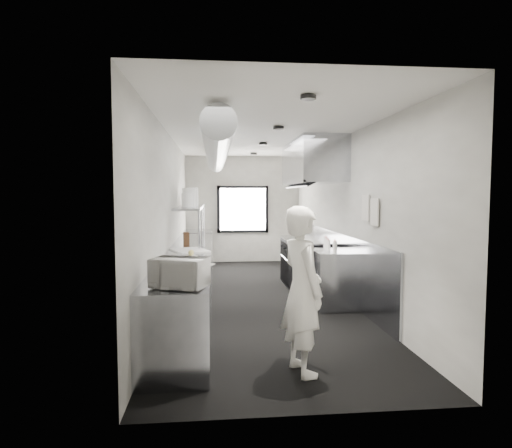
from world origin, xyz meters
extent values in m
cube|color=black|center=(0.00, 0.00, 0.00)|extent=(3.00, 8.00, 0.01)
cube|color=white|center=(0.00, 0.00, 2.80)|extent=(3.00, 8.00, 0.01)
cube|color=beige|center=(0.00, 4.00, 1.40)|extent=(3.00, 0.02, 2.80)
cube|color=beige|center=(0.00, -4.00, 1.40)|extent=(3.00, 0.02, 2.80)
cube|color=beige|center=(-1.50, 0.00, 1.40)|extent=(0.02, 8.00, 2.80)
cube|color=beige|center=(1.50, 0.00, 1.40)|extent=(0.02, 8.00, 2.80)
cube|color=#989CA6|center=(1.48, 0.30, 0.55)|extent=(0.03, 5.50, 1.10)
cylinder|color=#93979B|center=(-0.70, 0.40, 2.55)|extent=(0.40, 6.40, 0.40)
cube|color=white|center=(0.00, 3.96, 1.40)|extent=(1.20, 0.03, 1.10)
cube|color=black|center=(0.00, 3.98, 1.98)|extent=(1.36, 0.03, 0.08)
cube|color=black|center=(0.00, 3.98, 0.82)|extent=(1.36, 0.03, 0.08)
cube|color=black|center=(-0.64, 3.98, 1.40)|extent=(0.08, 0.03, 1.25)
cube|color=black|center=(0.64, 3.98, 1.40)|extent=(0.08, 0.03, 1.25)
cube|color=#989CA6|center=(1.10, 0.70, 2.40)|extent=(0.80, 2.20, 0.80)
cube|color=#989CA6|center=(0.72, 0.70, 2.01)|extent=(0.05, 2.20, 0.05)
cube|color=black|center=(1.02, 0.70, 2.06)|extent=(0.50, 2.10, 0.28)
cube|color=#989CA6|center=(-1.15, -0.50, 0.45)|extent=(0.70, 6.00, 0.90)
cube|color=#989CA6|center=(-1.20, 1.00, 1.55)|extent=(0.45, 3.00, 0.04)
cylinder|color=#989CA6|center=(-1.00, -0.40, 1.22)|extent=(0.04, 0.04, 0.66)
cylinder|color=#989CA6|center=(-1.00, 1.00, 1.22)|extent=(0.04, 0.04, 0.66)
cylinder|color=#989CA6|center=(-1.00, 2.40, 1.22)|extent=(0.04, 0.04, 0.66)
cube|color=black|center=(1.05, 0.70, 0.45)|extent=(0.85, 1.60, 0.90)
cube|color=#989CA6|center=(1.05, 0.70, 0.92)|extent=(0.85, 1.60, 0.04)
cube|color=#989CA6|center=(0.64, 0.70, 0.45)|extent=(0.03, 1.55, 0.80)
cylinder|color=#989CA6|center=(0.61, 0.70, 0.55)|extent=(0.03, 1.30, 0.03)
cube|color=#989CA6|center=(1.15, -0.70, 0.45)|extent=(0.65, 0.80, 0.90)
cube|color=#989CA6|center=(-1.15, 3.20, 0.45)|extent=(0.70, 1.20, 0.90)
cube|color=silver|center=(1.47, -1.20, 1.60)|extent=(0.02, 0.28, 0.38)
cube|color=silver|center=(1.47, -1.55, 1.55)|extent=(0.02, 0.28, 0.38)
imported|color=white|center=(0.12, -3.15, 0.84)|extent=(0.54, 0.70, 1.68)
imported|color=silver|center=(-1.09, -3.18, 1.04)|extent=(0.57, 0.50, 0.28)
cylinder|color=#A4B1A3|center=(-1.35, -2.61, 0.94)|extent=(0.15, 0.15, 0.09)
cylinder|color=#A4B1A3|center=(-1.25, -2.65, 0.95)|extent=(0.18, 0.18, 0.10)
cube|color=silver|center=(-0.95, -1.98, 0.90)|extent=(0.42, 0.47, 0.01)
cylinder|color=white|center=(-1.09, -1.15, 0.91)|extent=(0.25, 0.25, 0.02)
sphere|color=#DDCD74|center=(-1.09, -1.15, 0.96)|extent=(0.08, 0.08, 0.08)
cube|color=white|center=(-1.14, -0.52, 0.91)|extent=(0.68, 0.76, 0.02)
cube|color=#51311C|center=(-1.25, 0.34, 1.01)|extent=(0.12, 0.22, 0.22)
cylinder|color=white|center=(-1.22, 0.34, 1.69)|extent=(0.27, 0.27, 0.25)
cylinder|color=white|center=(-1.20, 0.55, 1.74)|extent=(0.29, 0.29, 0.34)
cylinder|color=white|center=(-1.18, 1.18, 1.75)|extent=(0.33, 0.33, 0.35)
cylinder|color=white|center=(-1.21, 1.77, 1.75)|extent=(0.30, 0.30, 0.37)
cylinder|color=white|center=(1.07, -1.00, 0.99)|extent=(0.07, 0.07, 0.19)
cylinder|color=white|center=(1.10, -0.90, 0.99)|extent=(0.08, 0.08, 0.18)
cylinder|color=white|center=(1.06, -0.66, 0.98)|extent=(0.07, 0.07, 0.17)
cylinder|color=white|center=(1.07, -0.55, 0.99)|extent=(0.07, 0.07, 0.18)
cylinder|color=white|center=(1.09, -0.39, 0.99)|extent=(0.07, 0.07, 0.19)
camera|label=1|loc=(-0.75, -7.30, 1.80)|focal=29.97mm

